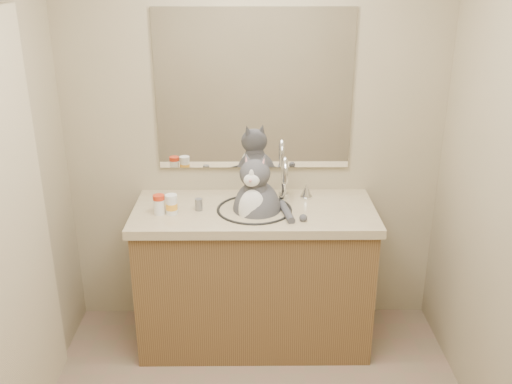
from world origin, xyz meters
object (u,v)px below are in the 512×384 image
(pill_bottle_orange, at_px, (172,205))
(cat, at_px, (257,207))
(pill_bottle_redcap, at_px, (159,204))
(grey_canister, at_px, (199,205))

(pill_bottle_orange, bearing_deg, cat, 6.40)
(cat, bearing_deg, pill_bottle_redcap, -158.53)
(pill_bottle_redcap, xyz_separation_m, grey_canister, (0.21, 0.05, -0.02))
(cat, relative_size, pill_bottle_orange, 4.88)
(cat, bearing_deg, pill_bottle_orange, -157.69)
(cat, bearing_deg, grey_canister, -163.45)
(pill_bottle_redcap, distance_m, pill_bottle_orange, 0.07)
(cat, distance_m, pill_bottle_orange, 0.46)
(cat, height_order, pill_bottle_orange, cat)
(pill_bottle_redcap, bearing_deg, pill_bottle_orange, -0.26)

